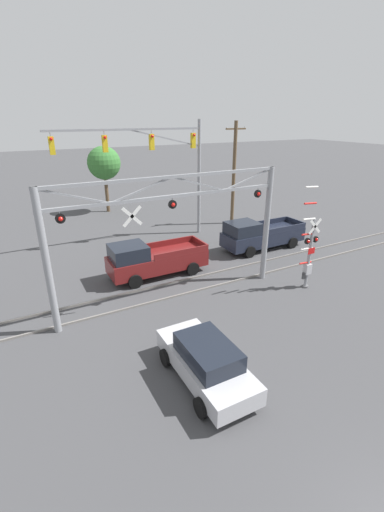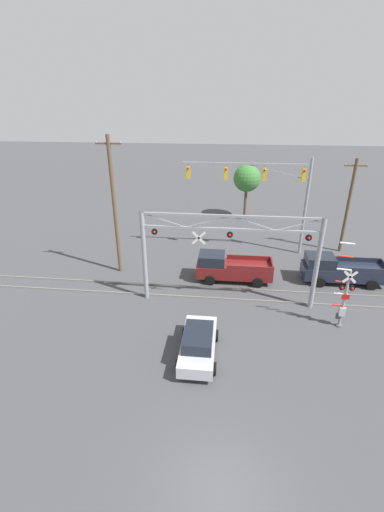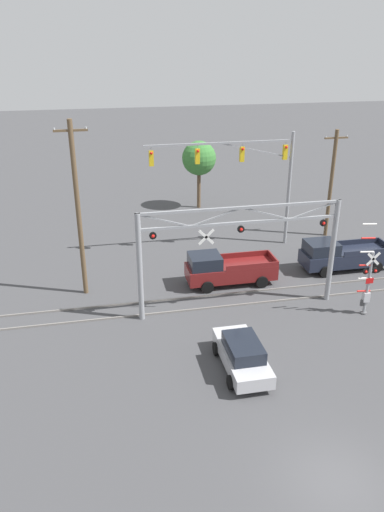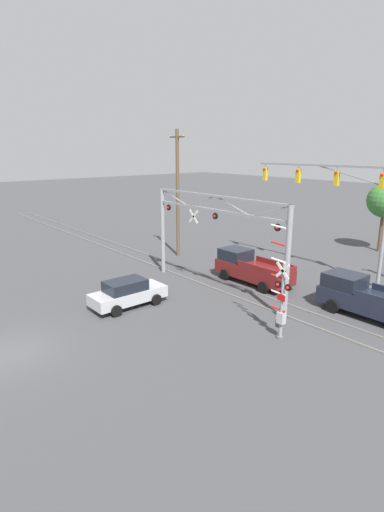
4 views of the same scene
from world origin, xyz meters
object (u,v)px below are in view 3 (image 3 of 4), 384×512
crossing_gantry (240,245)px  utility_pole_right (331,183)px  traffic_signal_span (253,169)px  utility_pole_left (78,210)px  crossing_signal_mast (367,283)px  sedan_waiting (242,354)px  pickup_truck_lead (226,269)px  background_tree_beyond_span (199,159)px  pickup_truck_following (341,255)px

crossing_gantry → utility_pole_right: 13.82m
traffic_signal_span → utility_pole_left: 12.96m
crossing_signal_mast → utility_pole_left: size_ratio=0.53×
sedan_waiting → crossing_gantry: bearing=75.5°
traffic_signal_span → utility_pole_left: utility_pole_left is taller
pickup_truck_lead → background_tree_beyond_span: 15.60m
utility_pole_left → background_tree_beyond_span: bearing=55.1°
utility_pole_right → crossing_gantry: bearing=-136.0°
traffic_signal_span → sedan_waiting: (-4.91, -14.20, -4.97)m
sedan_waiting → background_tree_beyond_span: background_tree_beyond_span is taller
traffic_signal_span → pickup_truck_following: 8.36m
pickup_truck_following → utility_pole_left: bearing=179.9°
crossing_gantry → traffic_signal_span: traffic_signal_span is taller
pickup_truck_following → crossing_gantry: bearing=-155.6°
traffic_signal_span → pickup_truck_lead: traffic_signal_span is taller
traffic_signal_span → utility_pole_right: 6.68m
crossing_signal_mast → utility_pole_right: utility_pole_right is taller
crossing_gantry → utility_pole_right: (9.94, 9.59, 0.27)m
pickup_truck_following → utility_pole_left: 17.10m
utility_pole_left → pickup_truck_lead: bearing=-3.7°
pickup_truck_lead → utility_pole_left: 9.62m
crossing_gantry → pickup_truck_following: bearing=24.4°
crossing_signal_mast → utility_pole_left: (-15.12, 5.68, 3.36)m
utility_pole_right → background_tree_beyond_span: size_ratio=1.36×
utility_pole_right → background_tree_beyond_span: 11.94m
background_tree_beyond_span → pickup_truck_following: bearing=-66.4°
utility_pole_right → traffic_signal_span: bearing=-172.5°
traffic_signal_span → utility_pole_right: size_ratio=1.29×
utility_pole_right → sedan_waiting: bearing=-127.0°
traffic_signal_span → background_tree_beyond_span: 9.78m
utility_pole_left → background_tree_beyond_span: size_ratio=1.72×
background_tree_beyond_span → crossing_gantry: bearing=-95.5°
crossing_signal_mast → traffic_signal_span: traffic_signal_span is taller
pickup_truck_lead → pickup_truck_following: same height
crossing_signal_mast → pickup_truck_following: 5.92m
crossing_gantry → sedan_waiting: size_ratio=2.57×
pickup_truck_lead → background_tree_beyond_span: size_ratio=0.93×
background_tree_beyond_span → crossing_signal_mast: bearing=-76.3°
crossing_gantry → sedan_waiting: bearing=-104.5°
pickup_truck_following → background_tree_beyond_span: (-6.37, 14.59, 3.45)m
traffic_signal_span → pickup_truck_following: (4.63, -5.06, -4.78)m
crossing_gantry → pickup_truck_lead: bearing=86.8°
pickup_truck_following → sedan_waiting: size_ratio=1.33×
crossing_signal_mast → utility_pole_right: size_ratio=0.67×
traffic_signal_span → utility_pole_left: bearing=-157.1°
pickup_truck_lead → utility_pole_right: utility_pole_right is taller
utility_pole_right → pickup_truck_lead: bearing=-146.6°
background_tree_beyond_span → traffic_signal_span: bearing=-79.6°
sedan_waiting → background_tree_beyond_span: 24.22m
crossing_gantry → background_tree_beyond_span: crossing_gantry is taller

